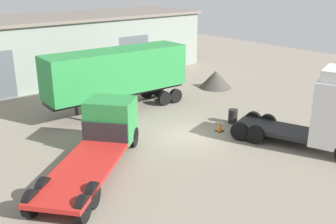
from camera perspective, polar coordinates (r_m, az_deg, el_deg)
ground_plane at (r=22.82m, az=2.54°, el=-3.44°), size 60.00×60.00×0.00m
warehouse_building at (r=36.85m, az=-16.64°, el=8.94°), size 28.96×8.33×5.40m
tractor_unit_white at (r=21.86m, az=22.52°, el=-0.12°), size 4.50×7.07×4.45m
container_trailer_green at (r=26.65m, az=-7.31°, el=5.72°), size 9.97×2.89×4.16m
flatbed_truck_green at (r=19.76m, az=-9.43°, el=-3.27°), size 7.83×7.07×2.74m
gravel_pile at (r=32.60m, az=6.91°, el=4.73°), size 2.67×2.67×1.41m
oil_drum at (r=24.91m, az=9.40°, el=-0.62°), size 0.58×0.58×0.88m
traffic_cone at (r=23.53m, az=7.50°, el=-2.20°), size 0.40×0.40×0.55m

